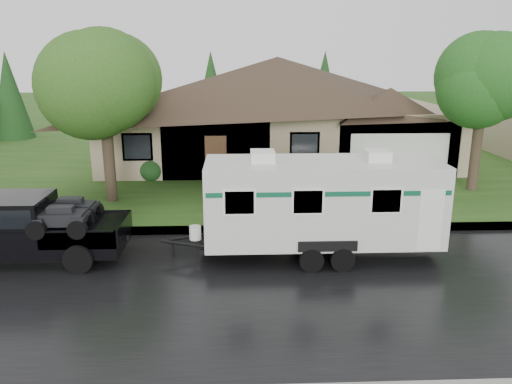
# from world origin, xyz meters

# --- Properties ---
(ground) EXTENTS (140.00, 140.00, 0.00)m
(ground) POSITION_xyz_m (0.00, 0.00, 0.00)
(ground) COLOR #264A17
(ground) RESTS_ON ground
(road) EXTENTS (140.00, 8.00, 0.01)m
(road) POSITION_xyz_m (0.00, -2.00, 0.01)
(road) COLOR black
(road) RESTS_ON ground
(curb) EXTENTS (140.00, 0.50, 0.15)m
(curb) POSITION_xyz_m (0.00, 2.25, 0.07)
(curb) COLOR gray
(curb) RESTS_ON ground
(lawn) EXTENTS (140.00, 26.00, 0.15)m
(lawn) POSITION_xyz_m (0.00, 15.00, 0.07)
(lawn) COLOR #264A17
(lawn) RESTS_ON ground
(house_main) EXTENTS (19.44, 10.80, 6.90)m
(house_main) POSITION_xyz_m (2.29, 13.84, 3.59)
(house_main) COLOR tan
(house_main) RESTS_ON lawn
(tree_left_green) EXTENTS (4.17, 4.17, 6.91)m
(tree_left_green) POSITION_xyz_m (-5.34, 5.77, 4.94)
(tree_left_green) COLOR #382B1E
(tree_left_green) RESTS_ON lawn
(tree_right_green) EXTENTS (3.96, 3.96, 6.56)m
(tree_right_green) POSITION_xyz_m (10.00, 6.86, 4.70)
(tree_right_green) COLOR #382B1E
(tree_right_green) RESTS_ON lawn
(shrub_row) EXTENTS (13.60, 1.00, 1.00)m
(shrub_row) POSITION_xyz_m (2.00, 9.30, 0.65)
(shrub_row) COLOR #143814
(shrub_row) RESTS_ON lawn
(pickup_truck) EXTENTS (5.80, 2.20, 1.93)m
(pickup_truck) POSITION_xyz_m (-6.61, 0.06, 1.04)
(pickup_truck) COLOR black
(pickup_truck) RESTS_ON ground
(travel_trailer) EXTENTS (7.15, 2.51, 3.21)m
(travel_trailer) POSITION_xyz_m (2.20, 0.06, 1.70)
(travel_trailer) COLOR silver
(travel_trailer) RESTS_ON ground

